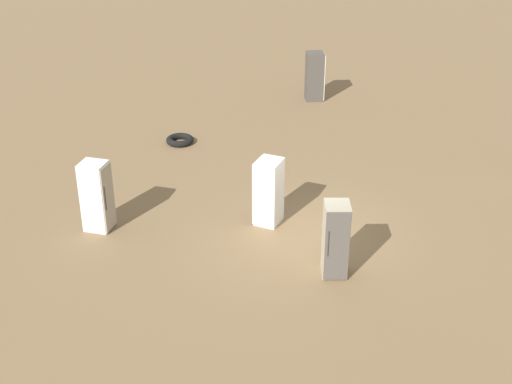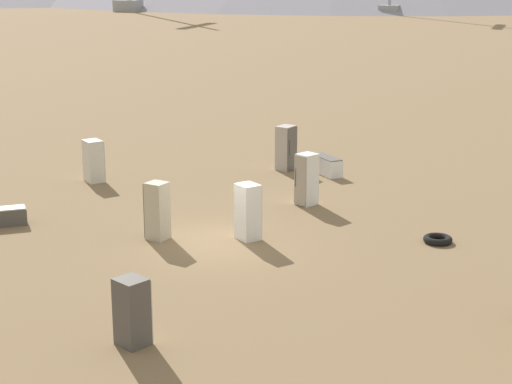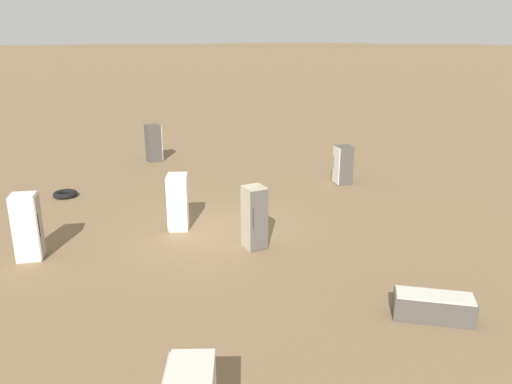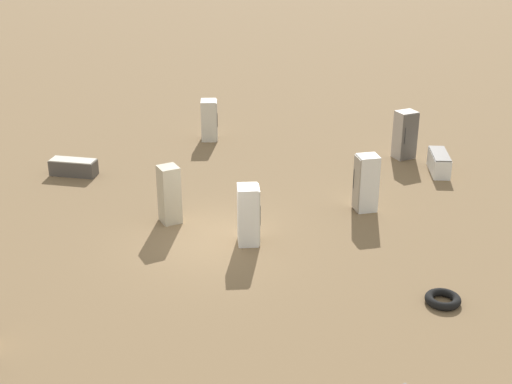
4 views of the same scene
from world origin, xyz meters
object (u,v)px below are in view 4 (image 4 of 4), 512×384
object	(u,v)px
discarded_fridge_3	(73,167)
discarded_fridge_8	(366,183)
discarded_fridge_2	(209,120)
scrap_tire	(443,299)
discarded_fridge_5	(439,163)
discarded_fridge_0	(169,194)
discarded_fridge_7	(405,135)
discarded_fridge_4	(248,215)

from	to	relation	value
discarded_fridge_3	discarded_fridge_8	distance (m)	10.97
discarded_fridge_2	scrap_tire	world-z (taller)	discarded_fridge_2
discarded_fridge_8	discarded_fridge_3	bearing A→B (deg)	61.00
discarded_fridge_3	discarded_fridge_5	bearing A→B (deg)	102.62
discarded_fridge_0	discarded_fridge_7	world-z (taller)	discarded_fridge_7
discarded_fridge_7	scrap_tire	xyz separation A→B (m)	(-7.80, -7.56, -0.85)
discarded_fridge_5	discarded_fridge_7	bearing A→B (deg)	127.08
discarded_fridge_5	scrap_tire	distance (m)	9.48
discarded_fridge_5	discarded_fridge_8	world-z (taller)	discarded_fridge_8
discarded_fridge_3	discarded_fridge_4	xyz separation A→B (m)	(1.44, -8.51, 0.62)
discarded_fridge_3	discarded_fridge_5	xyz separation A→B (m)	(10.66, -8.72, 0.08)
discarded_fridge_2	discarded_fridge_3	xyz separation A→B (m)	(-6.34, 0.05, -0.56)
discarded_fridge_0	discarded_fridge_3	distance (m)	5.77
discarded_fridge_0	discarded_fridge_3	world-z (taller)	discarded_fridge_0
discarded_fridge_0	discarded_fridge_8	xyz separation A→B (m)	(5.46, -3.48, 0.01)
discarded_fridge_0	discarded_fridge_7	bearing A→B (deg)	6.45
discarded_fridge_0	discarded_fridge_8	distance (m)	6.48
discarded_fridge_0	discarded_fridge_7	xyz separation A→B (m)	(10.41, -1.14, 0.01)
discarded_fridge_7	discarded_fridge_8	world-z (taller)	discarded_fridge_8
discarded_fridge_2	discarded_fridge_7	distance (m)	8.19
discarded_fridge_3	discarded_fridge_8	size ratio (longest dim) A/B	0.90
discarded_fridge_2	discarded_fridge_7	size ratio (longest dim) A/B	0.90
discarded_fridge_4	discarded_fridge_7	size ratio (longest dim) A/B	0.97
discarded_fridge_4	discarded_fridge_8	distance (m)	4.55
discarded_fridge_0	discarded_fridge_2	xyz separation A→B (m)	(5.86, 5.66, -0.09)
discarded_fridge_7	scrap_tire	world-z (taller)	discarded_fridge_7
discarded_fridge_4	discarded_fridge_8	size ratio (longest dim) A/B	0.96
scrap_tire	discarded_fridge_3	bearing A→B (deg)	102.13
discarded_fridge_3	discarded_fridge_2	bearing A→B (deg)	141.41
discarded_fridge_0	scrap_tire	distance (m)	9.13
discarded_fridge_0	discarded_fridge_4	xyz separation A→B (m)	(0.96, -2.80, -0.03)
discarded_fridge_2	discarded_fridge_8	world-z (taller)	discarded_fridge_8
discarded_fridge_7	discarded_fridge_8	size ratio (longest dim) A/B	0.99
discarded_fridge_4	scrap_tire	bearing A→B (deg)	51.99
discarded_fridge_7	scrap_tire	bearing A→B (deg)	59.60
discarded_fridge_2	discarded_fridge_4	size ratio (longest dim) A/B	0.93
discarded_fridge_8	scrap_tire	distance (m)	6.01
discarded_fridge_5	discarded_fridge_2	bearing A→B (deg)	160.69
discarded_fridge_0	discarded_fridge_3	bearing A→B (deg)	107.53
discarded_fridge_7	discarded_fridge_3	bearing A→B (deg)	-16.71
discarded_fridge_4	discarded_fridge_2	bearing A→B (deg)	-173.76
discarded_fridge_4	discarded_fridge_5	distance (m)	9.24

